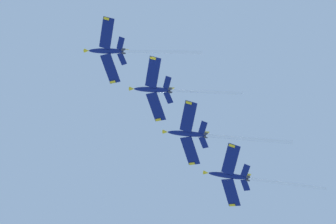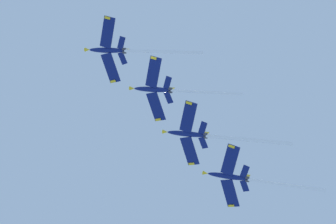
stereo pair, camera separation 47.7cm
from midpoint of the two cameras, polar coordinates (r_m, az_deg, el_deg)
jet_lead at (r=134.94m, az=-5.56°, el=7.52°), size 30.81×22.75×15.16m
jet_second at (r=134.14m, az=-0.47°, el=2.75°), size 28.42×21.65×14.26m
jet_third at (r=131.27m, az=5.04°, el=-2.91°), size 31.01×22.99×15.28m
jet_fourth at (r=133.74m, az=9.35°, el=-8.03°), size 28.65×21.21×14.32m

